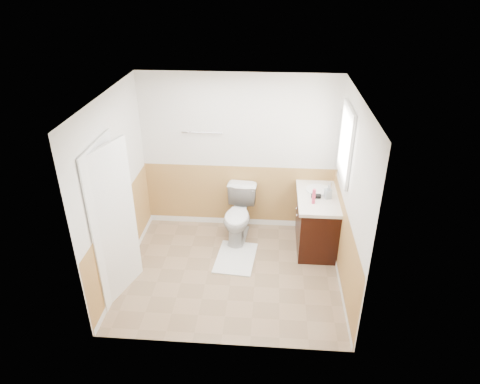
# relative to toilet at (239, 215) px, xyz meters

# --- Properties ---
(floor) EXTENTS (3.00, 3.00, 0.00)m
(floor) POSITION_rel_toilet_xyz_m (-0.03, -0.87, -0.41)
(floor) COLOR #8C7051
(floor) RESTS_ON ground
(ceiling) EXTENTS (3.00, 3.00, 0.00)m
(ceiling) POSITION_rel_toilet_xyz_m (-0.03, -0.87, 2.09)
(ceiling) COLOR white
(ceiling) RESTS_ON floor
(wall_back) EXTENTS (3.00, 0.00, 3.00)m
(wall_back) POSITION_rel_toilet_xyz_m (-0.03, 0.43, 0.84)
(wall_back) COLOR silver
(wall_back) RESTS_ON floor
(wall_front) EXTENTS (3.00, 0.00, 3.00)m
(wall_front) POSITION_rel_toilet_xyz_m (-0.03, -2.17, 0.84)
(wall_front) COLOR silver
(wall_front) RESTS_ON floor
(wall_left) EXTENTS (0.00, 3.00, 3.00)m
(wall_left) POSITION_rel_toilet_xyz_m (-1.53, -0.87, 0.84)
(wall_left) COLOR silver
(wall_left) RESTS_ON floor
(wall_right) EXTENTS (0.00, 3.00, 3.00)m
(wall_right) POSITION_rel_toilet_xyz_m (1.47, -0.87, 0.84)
(wall_right) COLOR silver
(wall_right) RESTS_ON floor
(wainscot_back) EXTENTS (3.00, 0.00, 3.00)m
(wainscot_back) POSITION_rel_toilet_xyz_m (-0.03, 0.42, 0.09)
(wainscot_back) COLOR tan
(wainscot_back) RESTS_ON floor
(wainscot_front) EXTENTS (3.00, 0.00, 3.00)m
(wainscot_front) POSITION_rel_toilet_xyz_m (-0.03, -2.16, 0.09)
(wainscot_front) COLOR tan
(wainscot_front) RESTS_ON floor
(wainscot_left) EXTENTS (0.00, 2.60, 2.60)m
(wainscot_left) POSITION_rel_toilet_xyz_m (-1.52, -0.87, 0.09)
(wainscot_left) COLOR tan
(wainscot_left) RESTS_ON floor
(wainscot_right) EXTENTS (0.00, 2.60, 2.60)m
(wainscot_right) POSITION_rel_toilet_xyz_m (1.46, -0.87, 0.09)
(wainscot_right) COLOR tan
(wainscot_right) RESTS_ON floor
(toilet) EXTENTS (0.53, 0.84, 0.82)m
(toilet) POSITION_rel_toilet_xyz_m (0.00, 0.00, 0.00)
(toilet) COLOR silver
(toilet) RESTS_ON floor
(bath_mat) EXTENTS (0.62, 0.85, 0.02)m
(bath_mat) POSITION_rel_toilet_xyz_m (0.00, -0.55, -0.40)
(bath_mat) COLOR white
(bath_mat) RESTS_ON floor
(vanity_cabinet) EXTENTS (0.55, 1.10, 0.80)m
(vanity_cabinet) POSITION_rel_toilet_xyz_m (1.18, -0.07, -0.01)
(vanity_cabinet) COLOR black
(vanity_cabinet) RESTS_ON floor
(vanity_knob_left) EXTENTS (0.03, 0.03, 0.03)m
(vanity_knob_left) POSITION_rel_toilet_xyz_m (0.88, -0.17, 0.14)
(vanity_knob_left) COLOR silver
(vanity_knob_left) RESTS_ON vanity_cabinet
(vanity_knob_right) EXTENTS (0.03, 0.03, 0.03)m
(vanity_knob_right) POSITION_rel_toilet_xyz_m (0.88, 0.03, 0.14)
(vanity_knob_right) COLOR silver
(vanity_knob_right) RESTS_ON vanity_cabinet
(countertop) EXTENTS (0.60, 1.15, 0.05)m
(countertop) POSITION_rel_toilet_xyz_m (1.17, -0.07, 0.42)
(countertop) COLOR silver
(countertop) RESTS_ON vanity_cabinet
(sink_basin) EXTENTS (0.36, 0.36, 0.02)m
(sink_basin) POSITION_rel_toilet_xyz_m (1.18, 0.08, 0.45)
(sink_basin) COLOR white
(sink_basin) RESTS_ON countertop
(faucet) EXTENTS (0.02, 0.02, 0.14)m
(faucet) POSITION_rel_toilet_xyz_m (1.36, 0.08, 0.51)
(faucet) COLOR silver
(faucet) RESTS_ON countertop
(lotion_bottle) EXTENTS (0.05, 0.05, 0.22)m
(lotion_bottle) POSITION_rel_toilet_xyz_m (1.08, -0.32, 0.55)
(lotion_bottle) COLOR #D33656
(lotion_bottle) RESTS_ON countertop
(soap_dispenser) EXTENTS (0.11, 0.11, 0.20)m
(soap_dispenser) POSITION_rel_toilet_xyz_m (1.30, -0.15, 0.54)
(soap_dispenser) COLOR #8E99A0
(soap_dispenser) RESTS_ON countertop
(hair_dryer_body) EXTENTS (0.14, 0.07, 0.07)m
(hair_dryer_body) POSITION_rel_toilet_xyz_m (1.13, -0.16, 0.48)
(hair_dryer_body) COLOR black
(hair_dryer_body) RESTS_ON countertop
(hair_dryer_handle) EXTENTS (0.03, 0.03, 0.07)m
(hair_dryer_handle) POSITION_rel_toilet_xyz_m (1.10, -0.16, 0.45)
(hair_dryer_handle) COLOR black
(hair_dryer_handle) RESTS_ON countertop
(mirror_panel) EXTENTS (0.02, 0.35, 0.90)m
(mirror_panel) POSITION_rel_toilet_xyz_m (1.44, 0.23, 1.14)
(mirror_panel) COLOR silver
(mirror_panel) RESTS_ON wall_right
(window_frame) EXTENTS (0.04, 0.80, 1.00)m
(window_frame) POSITION_rel_toilet_xyz_m (1.44, -0.28, 1.34)
(window_frame) COLOR white
(window_frame) RESTS_ON wall_right
(window_glass) EXTENTS (0.01, 0.70, 0.90)m
(window_glass) POSITION_rel_toilet_xyz_m (1.45, -0.28, 1.34)
(window_glass) COLOR white
(window_glass) RESTS_ON wall_right
(door) EXTENTS (0.29, 0.78, 2.04)m
(door) POSITION_rel_toilet_xyz_m (-1.43, -1.32, 0.61)
(door) COLOR white
(door) RESTS_ON wall_left
(door_frame) EXTENTS (0.02, 0.92, 2.10)m
(door_frame) POSITION_rel_toilet_xyz_m (-1.51, -1.32, 0.62)
(door_frame) COLOR white
(door_frame) RESTS_ON wall_left
(door_knob) EXTENTS (0.06, 0.06, 0.06)m
(door_knob) POSITION_rel_toilet_xyz_m (-1.37, -0.99, 0.54)
(door_knob) COLOR silver
(door_knob) RESTS_ON door
(towel_bar) EXTENTS (0.62, 0.02, 0.02)m
(towel_bar) POSITION_rel_toilet_xyz_m (-0.58, 0.38, 1.19)
(towel_bar) COLOR silver
(towel_bar) RESTS_ON wall_back
(tp_holder_bar) EXTENTS (0.14, 0.02, 0.02)m
(tp_holder_bar) POSITION_rel_toilet_xyz_m (-0.13, 0.36, 0.29)
(tp_holder_bar) COLOR silver
(tp_holder_bar) RESTS_ON wall_back
(tp_roll) EXTENTS (0.10, 0.11, 0.11)m
(tp_roll) POSITION_rel_toilet_xyz_m (-0.13, 0.36, 0.29)
(tp_roll) COLOR white
(tp_roll) RESTS_ON tp_holder_bar
(tp_sheet) EXTENTS (0.10, 0.01, 0.16)m
(tp_sheet) POSITION_rel_toilet_xyz_m (-0.13, 0.36, 0.18)
(tp_sheet) COLOR white
(tp_sheet) RESTS_ON tp_roll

